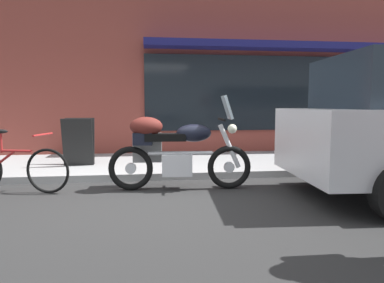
{
  "coord_description": "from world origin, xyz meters",
  "views": [
    {
      "loc": [
        -0.05,
        -4.6,
        1.26
      ],
      "look_at": [
        0.62,
        0.73,
        0.7
      ],
      "focal_mm": 32.74,
      "sensor_mm": 36.0,
      "label": 1
    }
  ],
  "objects": [
    {
      "name": "touring_motorcycle",
      "position": [
        0.3,
        0.57,
        0.61
      ],
      "size": [
        2.13,
        0.75,
        1.41
      ],
      "color": "black",
      "rests_on": "ground_plane"
    },
    {
      "name": "parked_bicycle",
      "position": [
        -1.98,
        0.66,
        0.36
      ],
      "size": [
        1.63,
        0.59,
        0.92
      ],
      "color": "black",
      "rests_on": "ground_plane"
    },
    {
      "name": "ground_plane",
      "position": [
        0.0,
        0.0,
        0.0
      ],
      "size": [
        80.0,
        80.0,
        0.0
      ],
      "primitive_type": "plane",
      "color": "#292929"
    },
    {
      "name": "sandwich_board_sign",
      "position": [
        -1.36,
        2.2,
        0.57
      ],
      "size": [
        0.55,
        0.41,
        0.89
      ],
      "color": "black",
      "rests_on": "sidewalk_curb"
    }
  ]
}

